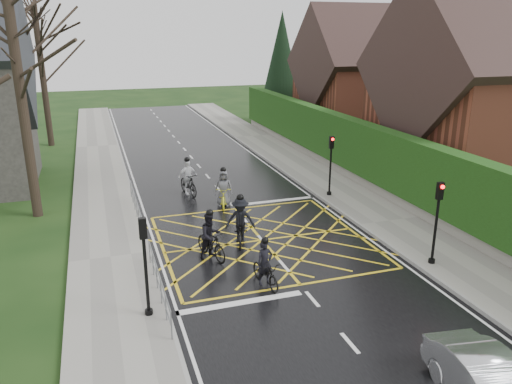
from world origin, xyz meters
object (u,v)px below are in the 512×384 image
cyclist_mid (241,225)px  cyclist_lead (224,193)px  cyclist_rear (266,270)px  cyclist_front (188,181)px  cyclist_back (211,240)px

cyclist_mid → cyclist_lead: bearing=101.6°
cyclist_lead → cyclist_rear: bearing=-78.6°
cyclist_mid → cyclist_front: (-0.84, 6.87, -0.00)m
cyclist_rear → cyclist_back: cyclist_back is taller
cyclist_lead → cyclist_front: bearing=135.5°
cyclist_back → cyclist_lead: bearing=51.8°
cyclist_rear → cyclist_front: 10.59m
cyclist_rear → cyclist_mid: 3.71m
cyclist_mid → cyclist_front: 6.92m
cyclist_back → cyclist_lead: size_ratio=0.93×
cyclist_mid → cyclist_back: bearing=-127.2°
cyclist_front → cyclist_mid: bearing=-96.0°
cyclist_back → cyclist_rear: bearing=-83.4°
cyclist_back → cyclist_front: (0.65, 7.92, 0.01)m
cyclist_back → cyclist_mid: bearing=16.4°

